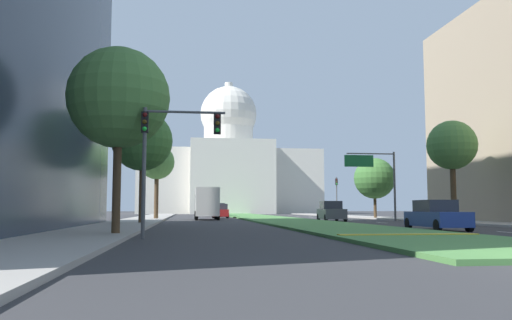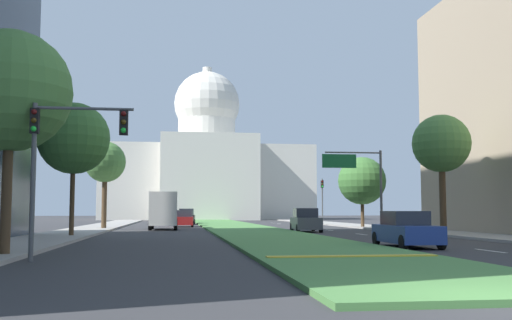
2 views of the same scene
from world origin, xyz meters
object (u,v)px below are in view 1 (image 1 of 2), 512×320
sedan_lead_stopped (436,216)px  box_truck_delivery (207,203)px  street_tree_right_mid (452,146)px  street_tree_right_far (375,178)px  overhead_guide_sign (377,172)px  sedan_far_horizon (219,210)px  traffic_light_near_left (166,143)px  street_tree_left_mid (142,141)px  sedan_midblock (331,212)px  traffic_light_far_right (337,192)px  capitol_building (229,170)px  street_tree_left_far (157,163)px  sedan_distant (220,211)px  street_tree_left_near (119,98)px

sedan_lead_stopped → box_truck_delivery: box_truck_delivery is taller
street_tree_right_mid → street_tree_right_far: street_tree_right_mid is taller
overhead_guide_sign → sedan_far_horizon: overhead_guide_sign is taller
street_tree_right_mid → traffic_light_near_left: bearing=-141.6°
street_tree_left_mid → street_tree_right_mid: street_tree_left_mid is taller
box_truck_delivery → sedan_midblock: bearing=-32.3°
sedan_midblock → sedan_far_horizon: (-8.70, 26.16, 0.02)m
box_truck_delivery → sedan_far_horizon: bearing=83.0°
street_tree_left_mid → sedan_midblock: bearing=25.4°
traffic_light_far_right → sedan_far_horizon: traffic_light_far_right is taller
traffic_light_far_right → street_tree_right_mid: bearing=-88.0°
sedan_far_horizon → sedan_lead_stopped: bearing=-78.8°
box_truck_delivery → sedan_lead_stopped: bearing=-66.9°
capitol_building → street_tree_left_mid: 75.73m
street_tree_left_far → sedan_lead_stopped: bearing=-58.6°
street_tree_right_mid → street_tree_left_far: (-23.32, 16.09, -0.18)m
street_tree_right_far → box_truck_delivery: street_tree_right_far is taller
sedan_lead_stopped → sedan_far_horizon: sedan_far_horizon is taller
traffic_light_near_left → sedan_distant: size_ratio=1.19×
street_tree_left_mid → street_tree_right_far: 28.55m
traffic_light_far_right → sedan_midblock: traffic_light_far_right is taller
street_tree_right_far → sedan_midblock: (-7.21, -8.31, -3.56)m
traffic_light_far_right → street_tree_left_far: (-22.32, -12.15, 2.48)m
street_tree_left_mid → box_truck_delivery: size_ratio=1.30×
capitol_building → box_truck_delivery: capitol_building is taller
street_tree_left_mid → street_tree_left_far: bearing=89.3°
capitol_building → street_tree_right_mid: (11.43, -75.65, -3.51)m
sedan_far_horizon → street_tree_right_mid: bearing=-65.5°
traffic_light_near_left → street_tree_left_near: (-2.11, 1.72, 2.10)m
street_tree_left_near → street_tree_left_far: street_tree_left_near is taller
street_tree_left_far → sedan_lead_stopped: street_tree_left_far is taller
sedan_distant → box_truck_delivery: bearing=-102.8°
overhead_guide_sign → sedan_midblock: 6.01m
street_tree_left_mid → sedan_far_horizon: (7.63, 33.91, -5.23)m
street_tree_right_far → traffic_light_near_left: bearing=-122.0°
traffic_light_near_left → sedan_distant: traffic_light_near_left is taller
capitol_building → overhead_guide_sign: (8.87, -66.19, -4.87)m
capitol_building → sedan_lead_stopped: bearing=-87.0°
sedan_far_horizon → traffic_light_far_right: bearing=-24.0°
street_tree_left_mid → sedan_far_horizon: street_tree_left_mid is taller
street_tree_right_mid → street_tree_right_far: bearing=89.9°
street_tree_right_far → sedan_lead_stopped: (-6.88, -27.93, -3.64)m
traffic_light_near_left → overhead_guide_sign: size_ratio=0.80×
capitol_building → street_tree_left_far: bearing=-101.3°
traffic_light_far_right → overhead_guide_sign: overhead_guide_sign is taller
street_tree_left_near → street_tree_left_mid: bearing=91.4°
sedan_distant → sedan_lead_stopped: bearing=-74.8°
capitol_building → sedan_midblock: capitol_building is taller
traffic_light_far_right → sedan_lead_stopped: bearing=-98.5°
sedan_midblock → box_truck_delivery: box_truck_delivery is taller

